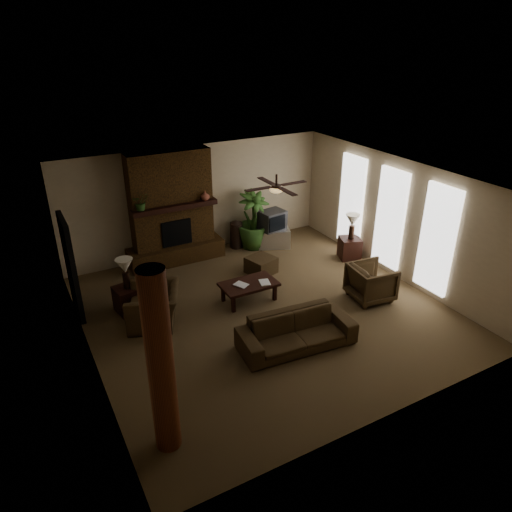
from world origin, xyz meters
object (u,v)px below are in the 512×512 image
floor_vase (236,232)px  lamp_left (125,268)px  floor_plant (253,232)px  lamp_right (352,222)px  tv_stand (273,238)px  side_table_right (350,248)px  log_column (161,364)px  ottoman (261,265)px  armchair_right (371,281)px  sofa (297,326)px  coffee_table (249,285)px  side_table_left (128,299)px  armchair_left (154,300)px

floor_vase → lamp_left: 3.88m
floor_plant → lamp_right: (1.84, -1.82, 0.57)m
tv_stand → side_table_right: 2.06m
log_column → tv_stand: log_column is taller
ottoman → floor_plant: size_ratio=0.39×
log_column → armchair_right: log_column is taller
armchair_right → floor_plant: 3.75m
floor_plant → lamp_right: size_ratio=2.39×
sofa → lamp_left: 3.65m
side_table_right → armchair_right: bearing=-116.1°
coffee_table → side_table_left: side_table_left is taller
armchair_left → armchair_right: (4.40, -1.37, -0.06)m
floor_vase → floor_plant: 0.45m
floor_plant → lamp_left: size_ratio=2.39×
side_table_left → side_table_right: same height
log_column → armchair_left: bearing=75.5°
sofa → side_table_left: (-2.40, 2.70, -0.15)m
armchair_left → tv_stand: (3.96, 2.01, -0.24)m
sofa → lamp_right: lamp_right is taller
sofa → lamp_right: 4.12m
armchair_left → log_column: bearing=8.3°
tv_stand → floor_plant: bearing=175.7°
sofa → side_table_left: sofa is taller
sofa → armchair_right: size_ratio=2.47×
ottoman → lamp_right: size_ratio=0.92×
floor_vase → lamp_right: lamp_right is taller
tv_stand → floor_vase: (-0.90, 0.43, 0.18)m
side_table_left → side_table_right: 5.65m
floor_vase → floor_plant: (0.41, -0.19, 0.00)m
floor_vase → side_table_right: size_ratio=1.40×
armchair_left → ottoman: bearing=128.8°
coffee_table → side_table_right: 3.32m
sofa → coffee_table: (-0.01, 1.85, -0.05)m
sofa → floor_plant: bearing=77.3°
side_table_right → lamp_right: 0.73m
tv_stand → lamp_right: lamp_right is taller
log_column → ottoman: bearing=46.7°
tv_stand → side_table_right: size_ratio=1.55×
armchair_left → lamp_left: bearing=-129.9°
tv_stand → floor_plant: floor_plant is taller
tv_stand → side_table_left: size_ratio=1.55×
armchair_left → ottoman: 3.04m
coffee_table → ottoman: coffee_table is taller
ottoman → floor_plant: floor_plant is taller
side_table_left → armchair_right: bearing=-23.2°
armchair_left → side_table_left: size_ratio=2.06×
armchair_right → ottoman: bearing=41.1°
side_table_right → lamp_right: bearing=-90.0°
lamp_left → side_table_right: lamp_left is taller
log_column → lamp_right: 7.07m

